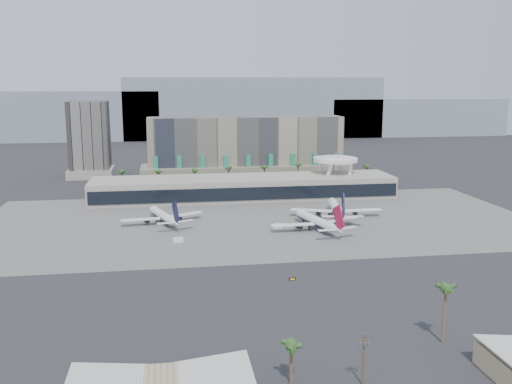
{
  "coord_description": "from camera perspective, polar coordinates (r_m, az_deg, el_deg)",
  "views": [
    {
      "loc": [
        -42.41,
        -204.46,
        64.55
      ],
      "look_at": [
        -4.1,
        40.0,
        16.86
      ],
      "focal_mm": 40.0,
      "sensor_mm": 36.0,
      "label": 1
    }
  ],
  "objects": [
    {
      "name": "mountain_ridge",
      "position": [
        678.99,
        -2.98,
        7.97
      ],
      "size": [
        680.0,
        60.0,
        70.0
      ],
      "color": "gray",
      "rests_on": "ground"
    },
    {
      "name": "service_vehicle_b",
      "position": [
        257.16,
        2.24,
        -3.41
      ],
      "size": [
        4.21,
        2.87,
        1.99
      ],
      "primitive_type": "cube",
      "rotation": [
        0.0,
        0.0,
        -0.18
      ],
      "color": "silver",
      "rests_on": "ground"
    },
    {
      "name": "airliner_right",
      "position": [
        279.28,
        8.08,
        -1.72
      ],
      "size": [
        44.49,
        46.11,
        15.99
      ],
      "rotation": [
        0.0,
        0.0,
        -0.15
      ],
      "color": "white",
      "rests_on": "ground"
    },
    {
      "name": "airliner_left",
      "position": [
        268.15,
        -9.23,
        -2.38
      ],
      "size": [
        38.0,
        39.3,
        14.07
      ],
      "rotation": [
        0.0,
        0.0,
        0.32
      ],
      "color": "white",
      "rests_on": "ground"
    },
    {
      "name": "ground",
      "position": [
        218.56,
        2.7,
        -6.28
      ],
      "size": [
        900.0,
        900.0,
        0.0
      ],
      "primitive_type": "plane",
      "color": "#232326",
      "rests_on": "ground"
    },
    {
      "name": "saucer_structure",
      "position": [
        338.09,
        7.94,
        2.97
      ],
      "size": [
        26.0,
        26.0,
        21.89
      ],
      "color": "white",
      "rests_on": "ground"
    },
    {
      "name": "terminal",
      "position": [
        322.41,
        -1.2,
        0.54
      ],
      "size": [
        170.0,
        32.5,
        14.5
      ],
      "color": "#B8B1A1",
      "rests_on": "ground"
    },
    {
      "name": "apron_pad",
      "position": [
        270.7,
        0.37,
        -2.88
      ],
      "size": [
        260.0,
        130.0,
        0.06
      ],
      "primitive_type": "cube",
      "color": "#5B5B59",
      "rests_on": "ground"
    },
    {
      "name": "office_tower",
      "position": [
        409.98,
        -16.28,
        4.65
      ],
      "size": [
        30.0,
        30.0,
        52.0
      ],
      "color": "black",
      "rests_on": "ground"
    },
    {
      "name": "near_palm_a",
      "position": [
        127.56,
        3.55,
        -15.63
      ],
      "size": [
        6.0,
        6.0,
        10.4
      ],
      "color": "brown",
      "rests_on": "ground"
    },
    {
      "name": "palm_row",
      "position": [
        357.05,
        -0.85,
        2.2
      ],
      "size": [
        157.8,
        2.8,
        13.1
      ],
      "color": "brown",
      "rests_on": "ground"
    },
    {
      "name": "taxiway_sign",
      "position": [
        191.24,
        3.65,
        -8.69
      ],
      "size": [
        2.19,
        0.59,
        0.99
      ],
      "rotation": [
        0.0,
        0.0,
        0.13
      ],
      "color": "black",
      "rests_on": "ground"
    },
    {
      "name": "airliner_centre",
      "position": [
        254.96,
        6.12,
        -2.93
      ],
      "size": [
        41.59,
        43.18,
        15.16
      ],
      "rotation": [
        0.0,
        0.0,
        0.24
      ],
      "color": "white",
      "rests_on": "ground"
    },
    {
      "name": "service_vehicle_a",
      "position": [
        236.64,
        -7.8,
        -4.78
      ],
      "size": [
        4.43,
        3.04,
        1.98
      ],
      "primitive_type": "cube",
      "rotation": [
        0.0,
        0.0,
        0.29
      ],
      "color": "white",
      "rests_on": "ground"
    },
    {
      "name": "utility_pole",
      "position": [
        129.12,
        10.73,
        -15.69
      ],
      "size": [
        3.2,
        0.85,
        12.0
      ],
      "color": "#4C3826",
      "rests_on": "ground"
    },
    {
      "name": "hotel",
      "position": [
        385.45,
        -1.02,
        3.79
      ],
      "size": [
        140.0,
        30.0,
        42.0
      ],
      "color": "gray",
      "rests_on": "ground"
    },
    {
      "name": "near_palm_b",
      "position": [
        151.15,
        18.43,
        -9.7
      ],
      "size": [
        6.0,
        6.0,
        15.71
      ],
      "color": "brown",
      "rests_on": "ground"
    }
  ]
}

